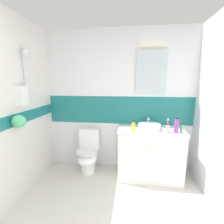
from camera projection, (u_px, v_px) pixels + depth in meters
name	position (u px, v px, depth m)	size (l,w,h in m)	color
ground_plane	(111.00, 219.00, 1.90)	(3.20, 3.48, 0.04)	beige
wall_back_tiled	(120.00, 101.00, 2.87)	(3.20, 0.20, 2.50)	white
vanity_cabinet	(149.00, 153.00, 2.65)	(1.05, 0.57, 0.85)	white
sink_basin	(149.00, 126.00, 2.56)	(0.36, 0.40, 0.16)	white
toilet	(88.00, 152.00, 2.82)	(0.37, 0.50, 0.79)	white
toothbrush_cup	(168.00, 129.00, 2.39)	(0.07, 0.07, 0.21)	#B2ADA3
soap_dispenser	(133.00, 127.00, 2.46)	(0.05, 0.05, 0.18)	yellow
toothpaste_tube_upright	(181.00, 128.00, 2.37)	(0.03, 0.03, 0.15)	green
shampoo_bottle_tall	(176.00, 126.00, 2.36)	(0.06, 0.06, 0.23)	#993F99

